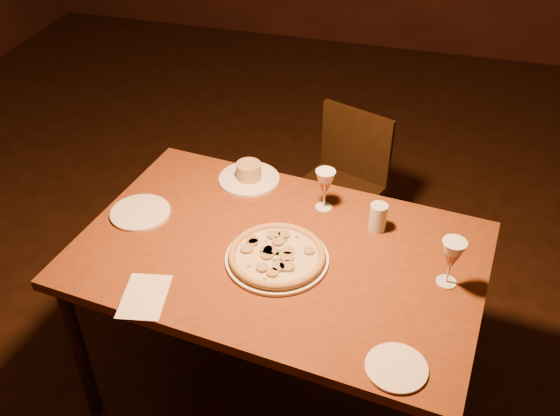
# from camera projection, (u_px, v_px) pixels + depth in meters

# --- Properties ---
(floor) EXTENTS (7.00, 7.00, 0.00)m
(floor) POSITION_uv_depth(u_px,v_px,m) (254.00, 353.00, 2.71)
(floor) COLOR #321A10
(floor) RESTS_ON ground
(dining_table) EXTENTS (1.46, 1.03, 0.74)m
(dining_table) POSITION_uv_depth(u_px,v_px,m) (279.00, 265.00, 2.17)
(dining_table) COLOR brown
(dining_table) RESTS_ON floor
(chair_far) EXTENTS (0.47, 0.47, 0.77)m
(chair_far) POSITION_uv_depth(u_px,v_px,m) (342.00, 181.00, 3.00)
(chair_far) COLOR black
(chair_far) RESTS_ON floor
(pizza_plate) EXTENTS (0.35, 0.35, 0.04)m
(pizza_plate) POSITION_uv_depth(u_px,v_px,m) (277.00, 256.00, 2.08)
(pizza_plate) COLOR white
(pizza_plate) RESTS_ON dining_table
(ramekin_saucer) EXTENTS (0.24, 0.24, 0.08)m
(ramekin_saucer) POSITION_uv_depth(u_px,v_px,m) (249.00, 175.00, 2.46)
(ramekin_saucer) COLOR white
(ramekin_saucer) RESTS_ON dining_table
(wine_glass_far) EXTENTS (0.07, 0.07, 0.16)m
(wine_glass_far) POSITION_uv_depth(u_px,v_px,m) (325.00, 190.00, 2.28)
(wine_glass_far) COLOR #A55C45
(wine_glass_far) RESTS_ON dining_table
(wine_glass_right) EXTENTS (0.08, 0.08, 0.17)m
(wine_glass_right) POSITION_uv_depth(u_px,v_px,m) (450.00, 263.00, 1.96)
(wine_glass_right) COLOR #A55C45
(wine_glass_right) RESTS_ON dining_table
(water_tumbler) EXTENTS (0.06, 0.06, 0.10)m
(water_tumbler) POSITION_uv_depth(u_px,v_px,m) (378.00, 217.00, 2.20)
(water_tumbler) COLOR silver
(water_tumbler) RESTS_ON dining_table
(side_plate_left) EXTENTS (0.22, 0.22, 0.01)m
(side_plate_left) POSITION_uv_depth(u_px,v_px,m) (140.00, 213.00, 2.30)
(side_plate_left) COLOR white
(side_plate_left) RESTS_ON dining_table
(side_plate_near) EXTENTS (0.18, 0.18, 0.01)m
(side_plate_near) POSITION_uv_depth(u_px,v_px,m) (396.00, 368.00, 1.73)
(side_plate_near) COLOR white
(side_plate_near) RESTS_ON dining_table
(menu_card) EXTENTS (0.17, 0.22, 0.00)m
(menu_card) POSITION_uv_depth(u_px,v_px,m) (145.00, 296.00, 1.96)
(menu_card) COLOR white
(menu_card) RESTS_ON dining_table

